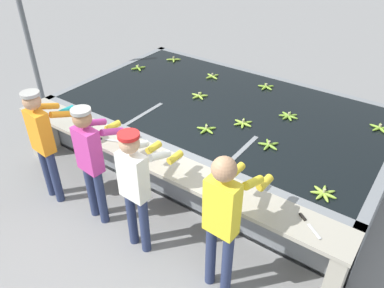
{
  "coord_description": "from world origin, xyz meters",
  "views": [
    {
      "loc": [
        2.53,
        -2.51,
        3.51
      ],
      "look_at": [
        0.0,
        1.04,
        0.6
      ],
      "focal_mm": 35.0,
      "sensor_mm": 36.0,
      "label": 1
    }
  ],
  "objects_px": {
    "banana_bunch_floating_6": "(207,129)",
    "banana_bunch_floating_10": "(138,68)",
    "worker_1": "(92,156)",
    "support_post_left": "(25,27)",
    "banana_bunch_floating_0": "(199,96)",
    "worker_0": "(44,137)",
    "worker_2": "(136,182)",
    "worker_3": "(223,215)",
    "banana_bunch_floating_5": "(174,59)",
    "banana_bunch_floating_4": "(269,145)",
    "knife_1": "(306,222)",
    "banana_bunch_floating_3": "(212,76)",
    "banana_bunch_floating_2": "(243,123)",
    "banana_bunch_floating_7": "(324,193)",
    "knife_0": "(103,139)",
    "banana_bunch_floating_8": "(380,128)",
    "banana_bunch_floating_9": "(266,87)",
    "banana_bunch_floating_1": "(289,116)"
  },
  "relations": [
    {
      "from": "banana_bunch_floating_6",
      "to": "banana_bunch_floating_10",
      "type": "height_order",
      "value": "same"
    },
    {
      "from": "worker_1",
      "to": "support_post_left",
      "type": "xyz_separation_m",
      "value": [
        -3.09,
        1.39,
        0.64
      ]
    },
    {
      "from": "banana_bunch_floating_0",
      "to": "banana_bunch_floating_6",
      "type": "relative_size",
      "value": 1.0
    },
    {
      "from": "worker_0",
      "to": "support_post_left",
      "type": "distance_m",
      "value": 2.8
    },
    {
      "from": "worker_2",
      "to": "worker_3",
      "type": "relative_size",
      "value": 0.93
    },
    {
      "from": "banana_bunch_floating_5",
      "to": "worker_1",
      "type": "bearing_deg",
      "value": -68.36
    },
    {
      "from": "banana_bunch_floating_4",
      "to": "knife_1",
      "type": "distance_m",
      "value": 1.34
    },
    {
      "from": "worker_1",
      "to": "banana_bunch_floating_10",
      "type": "height_order",
      "value": "worker_1"
    },
    {
      "from": "knife_1",
      "to": "worker_2",
      "type": "bearing_deg",
      "value": -160.54
    },
    {
      "from": "banana_bunch_floating_3",
      "to": "banana_bunch_floating_5",
      "type": "bearing_deg",
      "value": 166.87
    },
    {
      "from": "banana_bunch_floating_2",
      "to": "banana_bunch_floating_6",
      "type": "xyz_separation_m",
      "value": [
        -0.32,
        -0.43,
        0.0
      ]
    },
    {
      "from": "banana_bunch_floating_4",
      "to": "banana_bunch_floating_10",
      "type": "height_order",
      "value": "same"
    },
    {
      "from": "banana_bunch_floating_5",
      "to": "banana_bunch_floating_7",
      "type": "relative_size",
      "value": 0.86
    },
    {
      "from": "worker_1",
      "to": "knife_0",
      "type": "bearing_deg",
      "value": 123.83
    },
    {
      "from": "banana_bunch_floating_2",
      "to": "banana_bunch_floating_7",
      "type": "height_order",
      "value": "same"
    },
    {
      "from": "worker_1",
      "to": "banana_bunch_floating_2",
      "type": "xyz_separation_m",
      "value": [
        1.0,
        1.84,
        -0.1
      ]
    },
    {
      "from": "worker_2",
      "to": "banana_bunch_floating_6",
      "type": "xyz_separation_m",
      "value": [
        -0.06,
        1.46,
        -0.09
      ]
    },
    {
      "from": "banana_bunch_floating_6",
      "to": "banana_bunch_floating_2",
      "type": "bearing_deg",
      "value": 52.76
    },
    {
      "from": "banana_bunch_floating_7",
      "to": "banana_bunch_floating_0",
      "type": "bearing_deg",
      "value": 154.59
    },
    {
      "from": "banana_bunch_floating_0",
      "to": "banana_bunch_floating_6",
      "type": "bearing_deg",
      "value": -49.81
    },
    {
      "from": "worker_2",
      "to": "banana_bunch_floating_8",
      "type": "xyz_separation_m",
      "value": [
        1.84,
        2.85,
        -0.09
      ]
    },
    {
      "from": "banana_bunch_floating_9",
      "to": "knife_0",
      "type": "height_order",
      "value": "banana_bunch_floating_9"
    },
    {
      "from": "knife_0",
      "to": "worker_3",
      "type": "bearing_deg",
      "value": -11.36
    },
    {
      "from": "banana_bunch_floating_4",
      "to": "worker_2",
      "type": "bearing_deg",
      "value": -116.35
    },
    {
      "from": "banana_bunch_floating_9",
      "to": "support_post_left",
      "type": "xyz_separation_m",
      "value": [
        -3.83,
        -1.71,
        0.73
      ]
    },
    {
      "from": "banana_bunch_floating_5",
      "to": "knife_0",
      "type": "xyz_separation_m",
      "value": [
        0.97,
        -2.75,
        -0.01
      ]
    },
    {
      "from": "banana_bunch_floating_4",
      "to": "banana_bunch_floating_7",
      "type": "relative_size",
      "value": 0.99
    },
    {
      "from": "banana_bunch_floating_4",
      "to": "support_post_left",
      "type": "xyz_separation_m",
      "value": [
        -4.62,
        -0.16,
        0.73
      ]
    },
    {
      "from": "worker_3",
      "to": "banana_bunch_floating_5",
      "type": "xyz_separation_m",
      "value": [
        -3.05,
        3.17,
        -0.15
      ]
    },
    {
      "from": "banana_bunch_floating_4",
      "to": "banana_bunch_floating_2",
      "type": "bearing_deg",
      "value": 151.7
    },
    {
      "from": "banana_bunch_floating_7",
      "to": "knife_0",
      "type": "xyz_separation_m",
      "value": [
        -2.7,
        -0.62,
        -0.01
      ]
    },
    {
      "from": "banana_bunch_floating_2",
      "to": "banana_bunch_floating_4",
      "type": "relative_size",
      "value": 1.02
    },
    {
      "from": "worker_3",
      "to": "banana_bunch_floating_4",
      "type": "relative_size",
      "value": 6.11
    },
    {
      "from": "worker_1",
      "to": "banana_bunch_floating_9",
      "type": "xyz_separation_m",
      "value": [
        0.74,
        3.1,
        -0.1
      ]
    },
    {
      "from": "banana_bunch_floating_2",
      "to": "banana_bunch_floating_4",
      "type": "xyz_separation_m",
      "value": [
        0.53,
        -0.29,
        0.0
      ]
    },
    {
      "from": "banana_bunch_floating_4",
      "to": "banana_bunch_floating_0",
      "type": "bearing_deg",
      "value": 157.31
    },
    {
      "from": "banana_bunch_floating_1",
      "to": "banana_bunch_floating_4",
      "type": "xyz_separation_m",
      "value": [
        0.1,
        -0.84,
        0.0
      ]
    },
    {
      "from": "banana_bunch_floating_3",
      "to": "support_post_left",
      "type": "height_order",
      "value": "support_post_left"
    },
    {
      "from": "worker_1",
      "to": "banana_bunch_floating_5",
      "type": "bearing_deg",
      "value": 111.64
    },
    {
      "from": "banana_bunch_floating_4",
      "to": "knife_1",
      "type": "xyz_separation_m",
      "value": [
        0.89,
        -1.0,
        -0.01
      ]
    },
    {
      "from": "banana_bunch_floating_3",
      "to": "banana_bunch_floating_5",
      "type": "distance_m",
      "value": 1.07
    },
    {
      "from": "banana_bunch_floating_6",
      "to": "knife_1",
      "type": "height_order",
      "value": "banana_bunch_floating_6"
    },
    {
      "from": "worker_2",
      "to": "banana_bunch_floating_6",
      "type": "bearing_deg",
      "value": 92.54
    },
    {
      "from": "banana_bunch_floating_8",
      "to": "banana_bunch_floating_10",
      "type": "distance_m",
      "value": 4.12
    },
    {
      "from": "worker_1",
      "to": "banana_bunch_floating_9",
      "type": "bearing_deg",
      "value": 76.61
    },
    {
      "from": "worker_2",
      "to": "banana_bunch_floating_1",
      "type": "relative_size",
      "value": 5.63
    },
    {
      "from": "banana_bunch_floating_3",
      "to": "banana_bunch_floating_4",
      "type": "xyz_separation_m",
      "value": [
        1.75,
        -1.38,
        -0.0
      ]
    },
    {
      "from": "banana_bunch_floating_5",
      "to": "banana_bunch_floating_10",
      "type": "distance_m",
      "value": 0.76
    },
    {
      "from": "banana_bunch_floating_0",
      "to": "banana_bunch_floating_6",
      "type": "height_order",
      "value": "same"
    },
    {
      "from": "banana_bunch_floating_2",
      "to": "banana_bunch_floating_7",
      "type": "relative_size",
      "value": 1.0
    }
  ]
}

